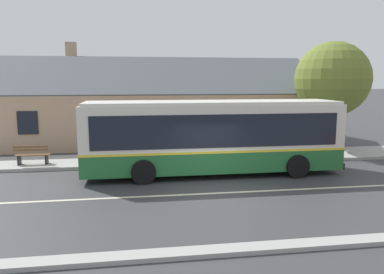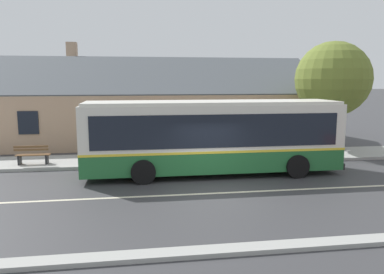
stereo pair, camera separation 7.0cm
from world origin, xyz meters
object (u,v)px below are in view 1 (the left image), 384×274
transit_bus (213,135)px  bench_down_street (117,154)px  street_tree_primary (332,79)px  bus_stop_sign (336,128)px  bench_by_building (33,156)px

transit_bus → bench_down_street: bearing=150.4°
transit_bus → street_tree_primary: 9.17m
transit_bus → bus_stop_sign: 7.36m
bench_down_street → bus_stop_sign: (11.32, -0.33, 1.07)m
transit_bus → bus_stop_sign: transit_bus is taller
bench_by_building → bus_stop_sign: size_ratio=0.65×
bench_down_street → bus_stop_sign: 11.37m
street_tree_primary → bus_stop_sign: (-0.76, -2.04, -2.55)m
bench_down_street → street_tree_primary: bearing=8.1°
bench_down_street → bus_stop_sign: size_ratio=0.69×
transit_bus → street_tree_primary: size_ratio=1.78×
bench_by_building → street_tree_primary: (16.06, 1.65, 3.63)m
transit_bus → street_tree_primary: (7.82, 4.13, 2.45)m
bench_by_building → bus_stop_sign: (15.30, -0.38, 1.08)m
transit_bus → bench_by_building: size_ratio=7.21×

